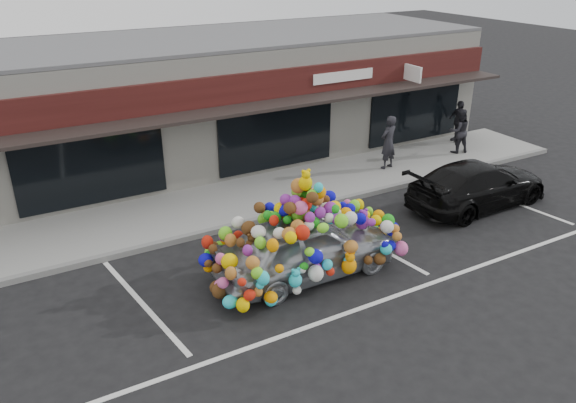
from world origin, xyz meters
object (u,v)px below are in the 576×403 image
toy_car (305,240)px  pedestrian_c (458,121)px  black_sedan (478,184)px  pedestrian_a (388,142)px  pedestrian_b (459,131)px

toy_car → pedestrian_c: (10.17, 5.34, 0.03)m
black_sedan → toy_car: bearing=95.4°
pedestrian_a → toy_car: bearing=24.0°
toy_car → black_sedan: size_ratio=0.99×
pedestrian_c → black_sedan: bearing=-37.9°
black_sedan → pedestrian_b: (2.69, 3.53, 0.29)m
pedestrian_a → pedestrian_c: (4.25, 0.99, -0.12)m
black_sedan → pedestrian_b: 4.44m
pedestrian_a → pedestrian_c: size_ratio=1.15×
black_sedan → pedestrian_b: bearing=-39.3°
black_sedan → pedestrian_c: pedestrian_c is taller
black_sedan → pedestrian_a: 3.59m
toy_car → pedestrian_b: bearing=-64.3°
toy_car → pedestrian_b: size_ratio=2.86×
toy_car → pedestrian_c: 11.48m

